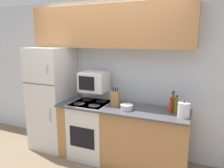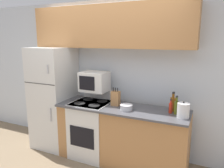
{
  "view_description": "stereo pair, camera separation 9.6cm",
  "coord_description": "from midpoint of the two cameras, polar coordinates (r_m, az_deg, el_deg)",
  "views": [
    {
      "loc": [
        1.43,
        -2.69,
        1.93
      ],
      "look_at": [
        0.18,
        0.27,
        1.26
      ],
      "focal_mm": 35.0,
      "sensor_mm": 36.0,
      "label": 1
    },
    {
      "loc": [
        1.52,
        -2.65,
        1.93
      ],
      "look_at": [
        0.18,
        0.27,
        1.26
      ],
      "focal_mm": 35.0,
      "sensor_mm": 36.0,
      "label": 2
    }
  ],
  "objects": [
    {
      "name": "kettle",
      "position": [
        3.03,
        17.34,
        -6.45
      ],
      "size": [
        0.16,
        0.16,
        0.22
      ],
      "color": "white",
      "rests_on": "lower_cabinets"
    },
    {
      "name": "lower_cabinets",
      "position": [
        3.51,
        1.7,
        -13.05
      ],
      "size": [
        2.01,
        0.64,
        0.91
      ],
      "color": "#B27A47",
      "rests_on": "ground_plane"
    },
    {
      "name": "wall_back",
      "position": [
        3.75,
        -0.5,
        1.78
      ],
      "size": [
        8.0,
        0.05,
        2.55
      ],
      "color": "silver",
      "rests_on": "ground_plane"
    },
    {
      "name": "stove",
      "position": [
        3.7,
        -6.19,
        -11.42
      ],
      "size": [
        0.59,
        0.62,
        1.08
      ],
      "color": "silver",
      "rests_on": "ground_plane"
    },
    {
      "name": "upper_cabinets",
      "position": [
        3.53,
        -1.8,
        14.73
      ],
      "size": [
        2.66,
        0.33,
        0.66
      ],
      "color": "#B27A47",
      "rests_on": "refrigerator"
    },
    {
      "name": "bottle_hot_sauce",
      "position": [
        3.17,
        14.26,
        -5.85
      ],
      "size": [
        0.05,
        0.05,
        0.2
      ],
      "color": "red",
      "rests_on": "lower_cabinets"
    },
    {
      "name": "refrigerator",
      "position": [
        4.04,
        -15.9,
        -3.56
      ],
      "size": [
        0.65,
        0.71,
        1.78
      ],
      "color": "silver",
      "rests_on": "ground_plane"
    },
    {
      "name": "ground_plane",
      "position": [
        3.61,
        -5.34,
        -20.55
      ],
      "size": [
        12.0,
        12.0,
        0.0
      ],
      "primitive_type": "plane",
      "color": "#7F6B51"
    },
    {
      "name": "knife_block",
      "position": [
        3.39,
        0.12,
        -3.74
      ],
      "size": [
        0.12,
        0.1,
        0.28
      ],
      "color": "#B27A47",
      "rests_on": "lower_cabinets"
    },
    {
      "name": "microwave",
      "position": [
        3.57,
        -5.51,
        0.62
      ],
      "size": [
        0.43,
        0.35,
        0.32
      ],
      "color": "silver",
      "rests_on": "stove"
    },
    {
      "name": "bowl",
      "position": [
        3.19,
        2.98,
        -6.03
      ],
      "size": [
        0.19,
        0.19,
        0.08
      ],
      "color": "silver",
      "rests_on": "lower_cabinets"
    },
    {
      "name": "bottle_olive_oil",
      "position": [
        3.14,
        15.66,
        -5.66
      ],
      "size": [
        0.06,
        0.06,
        0.26
      ],
      "color": "#5B6619",
      "rests_on": "lower_cabinets"
    },
    {
      "name": "bottle_whiskey",
      "position": [
        3.26,
        14.8,
        -4.82
      ],
      "size": [
        0.08,
        0.08,
        0.28
      ],
      "color": "brown",
      "rests_on": "lower_cabinets"
    }
  ]
}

